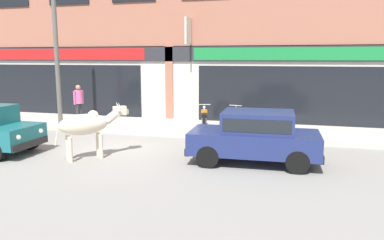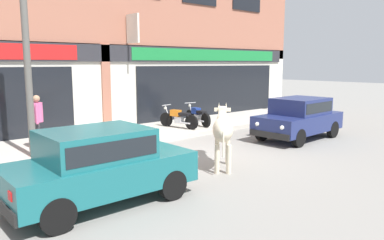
% 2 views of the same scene
% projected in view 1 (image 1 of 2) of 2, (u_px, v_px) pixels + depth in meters
% --- Properties ---
extents(ground_plane, '(90.00, 90.00, 0.00)m').
position_uv_depth(ground_plane, '(117.00, 149.00, 12.00)').
color(ground_plane, gray).
extents(sidewalk, '(19.00, 3.13, 0.16)m').
position_uv_depth(sidewalk, '(158.00, 126.00, 15.56)').
color(sidewalk, '#B7AFA3').
rests_on(sidewalk, ground).
extents(shop_building, '(23.00, 1.40, 9.72)m').
position_uv_depth(shop_building, '(171.00, 17.00, 16.53)').
color(shop_building, '#9E604C').
rests_on(shop_building, ground).
extents(cow, '(1.67, 1.68, 1.61)m').
position_uv_depth(cow, '(87.00, 125.00, 10.71)').
color(cow, beige).
rests_on(cow, ground).
extents(car_0, '(3.66, 1.73, 1.46)m').
position_uv_depth(car_0, '(255.00, 135.00, 10.28)').
color(car_0, black).
rests_on(car_0, ground).
extents(motorcycle_0, '(0.65, 1.78, 0.88)m').
position_uv_depth(motorcycle_0, '(204.00, 118.00, 14.61)').
color(motorcycle_0, black).
rests_on(motorcycle_0, sidewalk).
extents(motorcycle_1, '(0.63, 1.80, 0.88)m').
position_uv_depth(motorcycle_1, '(230.00, 120.00, 14.35)').
color(motorcycle_1, black).
rests_on(motorcycle_1, sidewalk).
extents(pedestrian, '(0.32, 0.47, 1.60)m').
position_uv_depth(pedestrian, '(79.00, 100.00, 15.77)').
color(pedestrian, '#2D2D33').
rests_on(pedestrian, sidewalk).
extents(utility_pole, '(0.18, 0.18, 5.93)m').
position_uv_depth(utility_pole, '(56.00, 52.00, 14.84)').
color(utility_pole, '#595651').
rests_on(utility_pole, sidewalk).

